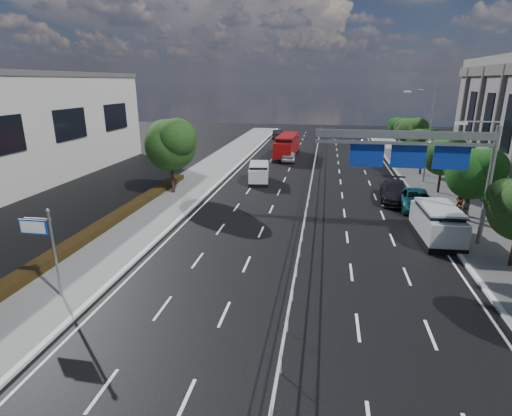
# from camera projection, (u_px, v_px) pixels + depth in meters

# --- Properties ---
(ground) EXTENTS (160.00, 160.00, 0.00)m
(ground) POSITION_uv_depth(u_px,v_px,m) (289.00, 321.00, 16.69)
(ground) COLOR black
(ground) RESTS_ON ground
(sidewalk_near) EXTENTS (5.00, 140.00, 0.14)m
(sidewalk_near) POSITION_uv_depth(u_px,v_px,m) (43.00, 295.00, 18.54)
(sidewalk_near) COLOR slate
(sidewalk_near) RESTS_ON ground
(kerb_near) EXTENTS (0.25, 140.00, 0.15)m
(kerb_near) POSITION_uv_depth(u_px,v_px,m) (92.00, 300.00, 18.14)
(kerb_near) COLOR silver
(kerb_near) RESTS_ON ground
(median_fence) EXTENTS (0.05, 85.00, 1.02)m
(median_fence) POSITION_uv_depth(u_px,v_px,m) (311.00, 182.00, 37.66)
(median_fence) COLOR silver
(median_fence) RESTS_ON ground
(hedge_near) EXTENTS (1.00, 36.00, 0.44)m
(hedge_near) POSITION_uv_depth(u_px,v_px,m) (72.00, 245.00, 23.44)
(hedge_near) COLOR black
(hedge_near) RESTS_ON sidewalk_near
(toilet_sign) EXTENTS (1.62, 0.18, 4.34)m
(toilet_sign) POSITION_uv_depth(u_px,v_px,m) (43.00, 238.00, 17.58)
(toilet_sign) COLOR gray
(toilet_sign) RESTS_ON ground
(overhead_gantry) EXTENTS (10.24, 0.38, 7.45)m
(overhead_gantry) POSITION_uv_depth(u_px,v_px,m) (422.00, 152.00, 23.33)
(overhead_gantry) COLOR gray
(overhead_gantry) RESTS_ON ground
(streetlight_far) EXTENTS (2.78, 2.40, 9.00)m
(streetlight_far) POSITION_uv_depth(u_px,v_px,m) (426.00, 129.00, 37.81)
(streetlight_far) COLOR gray
(streetlight_far) RESTS_ON ground
(near_tree_back) EXTENTS (4.84, 4.51, 6.69)m
(near_tree_back) POSITION_uv_depth(u_px,v_px,m) (171.00, 142.00, 34.11)
(near_tree_back) COLOR black
(near_tree_back) RESTS_ON ground
(far_tree_d) EXTENTS (3.85, 3.59, 5.34)m
(far_tree_d) POSITION_uv_depth(u_px,v_px,m) (474.00, 171.00, 27.33)
(far_tree_d) COLOR black
(far_tree_d) RESTS_ON ground
(far_tree_e) EXTENTS (3.63, 3.38, 5.13)m
(far_tree_e) POSITION_uv_depth(u_px,v_px,m) (444.00, 154.00, 34.41)
(far_tree_e) COLOR black
(far_tree_e) RESTS_ON ground
(far_tree_f) EXTENTS (3.52, 3.28, 5.02)m
(far_tree_f) POSITION_uv_depth(u_px,v_px,m) (424.00, 142.00, 41.48)
(far_tree_f) COLOR black
(far_tree_f) RESTS_ON ground
(far_tree_g) EXTENTS (3.96, 3.69, 5.45)m
(far_tree_g) POSITION_uv_depth(u_px,v_px,m) (411.00, 131.00, 48.44)
(far_tree_g) COLOR black
(far_tree_g) RESTS_ON ground
(far_tree_h) EXTENTS (3.41, 3.18, 4.91)m
(far_tree_h) POSITION_uv_depth(u_px,v_px,m) (400.00, 127.00, 55.58)
(far_tree_h) COLOR black
(far_tree_h) RESTS_ON ground
(white_minivan) EXTENTS (2.46, 4.59, 1.90)m
(white_minivan) POSITION_uv_depth(u_px,v_px,m) (259.00, 173.00, 39.36)
(white_minivan) COLOR black
(white_minivan) RESTS_ON ground
(red_bus) EXTENTS (2.68, 9.72, 2.88)m
(red_bus) POSITION_uv_depth(u_px,v_px,m) (287.00, 145.00, 52.57)
(red_bus) COLOR black
(red_bus) RESTS_ON ground
(near_car_silver) EXTENTS (2.15, 4.58, 1.51)m
(near_car_silver) POSITION_uv_depth(u_px,v_px,m) (288.00, 155.00, 49.91)
(near_car_silver) COLOR #A1A2A8
(near_car_silver) RESTS_ON ground
(near_car_dark) EXTENTS (1.96, 4.81, 1.55)m
(near_car_dark) POSITION_uv_depth(u_px,v_px,m) (278.00, 134.00, 69.64)
(near_car_dark) COLOR black
(near_car_dark) RESTS_ON ground
(silver_minivan) EXTENTS (2.40, 5.28, 2.16)m
(silver_minivan) POSITION_uv_depth(u_px,v_px,m) (437.00, 223.00, 25.07)
(silver_minivan) COLOR black
(silver_minivan) RESTS_ON ground
(parked_car_teal) EXTENTS (2.56, 5.41, 1.50)m
(parked_car_teal) POSITION_uv_depth(u_px,v_px,m) (416.00, 200.00, 31.11)
(parked_car_teal) COLOR #175D68
(parked_car_teal) RESTS_ON ground
(parked_car_dark) EXTENTS (2.78, 5.74, 1.61)m
(parked_car_dark) POSITION_uv_depth(u_px,v_px,m) (395.00, 192.00, 33.14)
(parked_car_dark) COLOR black
(parked_car_dark) RESTS_ON ground
(pedestrian_a) EXTENTS (0.72, 0.58, 1.73)m
(pedestrian_a) POSITION_uv_depth(u_px,v_px,m) (460.00, 203.00, 29.44)
(pedestrian_a) COLOR gray
(pedestrian_a) RESTS_ON sidewalk_far
(pedestrian_b) EXTENTS (0.92, 0.76, 1.77)m
(pedestrian_b) POSITION_uv_depth(u_px,v_px,m) (465.00, 207.00, 28.29)
(pedestrian_b) COLOR gray
(pedestrian_b) RESTS_ON sidewalk_far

